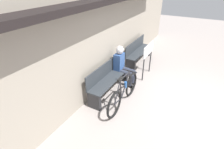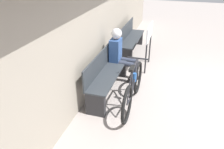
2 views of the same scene
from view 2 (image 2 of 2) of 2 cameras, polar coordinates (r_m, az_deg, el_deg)
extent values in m
plane|color=gray|center=(4.90, 27.25, -6.74)|extent=(24.00, 24.00, 0.00)
cube|color=#9E9384|center=(4.44, -5.07, 15.73)|extent=(12.00, 0.12, 3.20)
cube|color=#2D3338|center=(4.48, -0.83, 0.32)|extent=(1.70, 0.42, 0.03)
cube|color=#2D3338|center=(4.44, -3.26, 3.11)|extent=(1.70, 0.03, 0.40)
cube|color=#232326|center=(3.96, -4.32, -7.88)|extent=(0.10, 0.36, 0.44)
cube|color=#232326|center=(5.27, 1.79, 1.92)|extent=(0.10, 0.36, 0.44)
torus|color=black|center=(3.75, 3.91, -7.89)|extent=(0.68, 0.06, 0.68)
torus|color=black|center=(4.59, 6.79, -0.77)|extent=(0.68, 0.06, 0.68)
cylinder|color=#232328|center=(3.96, 5.99, 2.69)|extent=(0.55, 0.03, 0.07)
cylinder|color=#232328|center=(4.14, 5.92, -0.72)|extent=(0.47, 0.03, 0.58)
cylinder|color=#232328|center=(3.90, 5.14, -2.34)|extent=(0.13, 0.03, 0.60)
cylinder|color=#232328|center=(3.92, 4.54, -6.68)|extent=(0.39, 0.03, 0.09)
cylinder|color=#232328|center=(3.72, 4.54, -3.36)|extent=(0.30, 0.02, 0.54)
cylinder|color=#232328|center=(4.40, 6.75, 1.50)|extent=(0.21, 0.03, 0.50)
cube|color=black|center=(3.70, 5.19, 1.56)|extent=(0.20, 0.07, 0.05)
cylinder|color=#232328|center=(4.21, 6.72, 4.24)|extent=(0.03, 0.40, 0.03)
cylinder|color=#235199|center=(4.14, 5.92, -0.72)|extent=(0.07, 0.07, 0.17)
cylinder|color=#2D3342|center=(4.89, 3.59, 2.83)|extent=(0.11, 0.46, 0.13)
cylinder|color=#2D3342|center=(4.95, 5.72, 0.37)|extent=(0.11, 0.17, 0.41)
cube|color=black|center=(5.06, 5.27, -1.84)|extent=(0.10, 0.22, 0.06)
cylinder|color=#2D3342|center=(5.07, 4.12, 3.75)|extent=(0.11, 0.46, 0.13)
cylinder|color=#2D3342|center=(5.13, 6.17, 1.36)|extent=(0.11, 0.17, 0.41)
cube|color=black|center=(5.23, 5.72, -0.80)|extent=(0.10, 0.22, 0.06)
cube|color=#2D4C84|center=(4.94, 0.94, 6.45)|extent=(0.34, 0.22, 0.51)
sphere|color=beige|center=(4.81, 1.21, 10.34)|extent=(0.20, 0.20, 0.20)
sphere|color=silver|center=(4.81, 1.21, 10.69)|extent=(0.23, 0.23, 0.23)
cube|color=#2D3338|center=(6.55, 5.33, 9.36)|extent=(1.76, 0.42, 0.03)
cube|color=#2D3338|center=(6.53, 3.70, 11.32)|extent=(1.76, 0.03, 0.40)
cube|color=#232326|center=(5.88, 3.54, 4.74)|extent=(0.10, 0.36, 0.44)
cube|color=#232326|center=(7.40, 6.60, 9.57)|extent=(0.10, 0.36, 0.44)
cylinder|color=#232326|center=(5.37, 8.80, 4.03)|extent=(0.04, 0.04, 0.77)
cylinder|color=#232326|center=(6.01, 9.84, 6.61)|extent=(0.04, 0.04, 0.77)
cube|color=white|center=(5.50, 9.81, 10.85)|extent=(0.87, 0.03, 0.36)
camera|label=1|loc=(1.00, 110.72, 20.34)|focal=28.00mm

